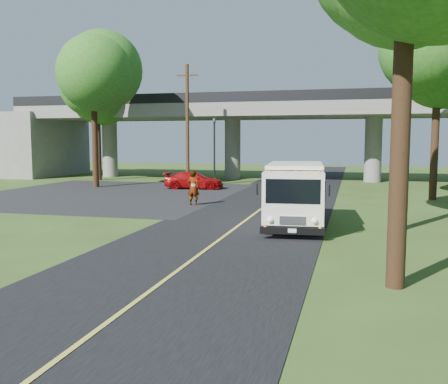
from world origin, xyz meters
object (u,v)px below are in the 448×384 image
(step_van, at_px, (295,193))
(tree_right_far, at_px, (443,55))
(tree_left_lot, at_px, (95,79))
(utility_pole, at_px, (187,125))
(traffic_signal, at_px, (214,144))
(red_sedan, at_px, (194,180))
(tree_left_far, at_px, (98,93))
(pedestrian, at_px, (193,188))

(step_van, bearing_deg, tree_right_far, 52.30)
(tree_left_lot, xyz_separation_m, step_van, (15.99, -12.98, -6.53))
(utility_pole, xyz_separation_m, tree_left_lot, (-6.29, -2.16, 3.31))
(traffic_signal, distance_m, red_sedan, 4.28)
(tree_right_far, bearing_deg, utility_pole, 166.00)
(tree_left_lot, xyz_separation_m, red_sedan, (7.21, 0.80, -7.29))
(tree_left_lot, bearing_deg, step_van, -39.06)
(tree_left_far, bearing_deg, red_sedan, -26.98)
(utility_pole, relative_size, tree_left_lot, 0.86)
(tree_left_lot, relative_size, red_sedan, 2.49)
(utility_pole, height_order, tree_right_far, tree_right_far)
(traffic_signal, relative_size, tree_left_lot, 0.50)
(red_sedan, bearing_deg, utility_pole, 27.42)
(tree_left_lot, height_order, tree_left_far, tree_left_lot)
(tree_left_lot, height_order, step_van, tree_left_lot)
(step_van, bearing_deg, tree_left_lot, 135.80)
(red_sedan, distance_m, pedestrian, 9.07)
(utility_pole, height_order, red_sedan, utility_pole)
(utility_pole, height_order, tree_left_lot, tree_left_lot)
(tree_left_far, xyz_separation_m, pedestrian, (12.99, -13.82, -6.51))
(traffic_signal, distance_m, pedestrian, 12.39)
(utility_pole, distance_m, pedestrian, 11.26)
(traffic_signal, xyz_separation_m, tree_left_lot, (-7.79, -4.16, 4.70))
(tree_left_lot, bearing_deg, tree_left_far, 116.57)
(tree_left_lot, bearing_deg, traffic_signal, 28.11)
(tree_left_far, relative_size, step_van, 1.59)
(utility_pole, height_order, tree_left_far, tree_left_far)
(utility_pole, bearing_deg, red_sedan, -56.09)
(tree_left_far, distance_m, step_van, 27.52)
(utility_pole, relative_size, tree_left_far, 0.91)
(step_van, bearing_deg, utility_pole, 117.50)
(tree_left_lot, relative_size, tree_left_far, 1.06)
(step_van, height_order, red_sedan, step_van)
(tree_left_lot, distance_m, step_van, 21.60)
(tree_right_far, xyz_separation_m, tree_left_far, (-26.00, 8.00, -0.85))
(tree_left_far, height_order, red_sedan, tree_left_far)
(tree_right_far, bearing_deg, traffic_signal, 157.93)
(tree_left_far, bearing_deg, pedestrian, -46.77)
(tree_right_far, height_order, step_van, tree_right_far)
(tree_right_far, bearing_deg, pedestrian, -155.88)
(traffic_signal, height_order, tree_left_far, tree_left_far)
(utility_pole, bearing_deg, tree_left_lot, -161.03)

